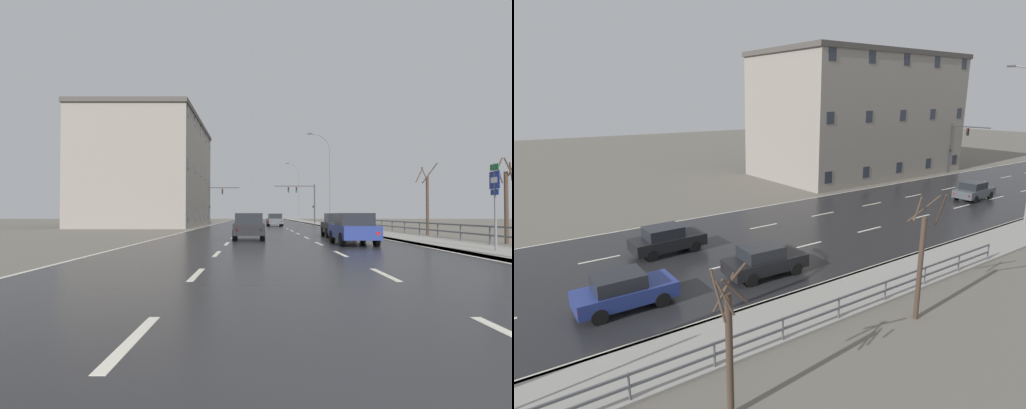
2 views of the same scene
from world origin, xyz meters
TOP-DOWN VIEW (x-y plane):
  - ground_plane at (0.00, 48.00)m, footprint 160.00×160.00m
  - road_asphalt_strip at (0.00, 60.00)m, footprint 14.00×120.00m
  - sidewalk_right at (8.43, 60.00)m, footprint 3.00×120.00m
  - guardrail at (9.85, 21.61)m, footprint 0.07×27.51m
  - street_lamp_midground at (7.42, 44.29)m, footprint 2.69×0.24m
  - street_lamp_distant at (7.44, 79.04)m, footprint 2.61×0.24m
  - highway_sign at (8.39, 13.13)m, footprint 0.09×0.68m
  - traffic_signal_right at (6.34, 59.43)m, footprint 6.09×0.36m
  - traffic_signal_left at (-7.05, 58.71)m, footprint 4.69×0.36m
  - car_mid_centre at (4.50, 24.44)m, footprint 1.98×4.18m
  - car_far_left at (1.45, 48.31)m, footprint 1.98×4.18m
  - car_far_right at (3.97, 17.72)m, footprint 1.84×4.10m
  - car_near_right at (-1.29, 21.67)m, footprint 1.90×4.13m
  - brick_building at (-14.18, 49.96)m, footprint 12.85×22.87m
  - bare_tree_near at (11.91, 18.28)m, footprint 0.89×0.90m
  - bare_tree_mid at (11.47, 27.06)m, footprint 1.63×1.27m

SIDE VIEW (x-z plane):
  - ground_plane at x=0.00m, z-range -0.12..0.00m
  - road_asphalt_strip at x=0.00m, z-range 0.00..0.02m
  - sidewalk_right at x=8.43m, z-range 0.00..0.12m
  - guardrail at x=9.85m, z-range 0.21..1.21m
  - car_mid_centre at x=4.50m, z-range 0.02..1.59m
  - car_far_left at x=1.45m, z-range 0.02..1.59m
  - car_far_right at x=3.97m, z-range 0.02..1.59m
  - car_near_right at x=-1.29m, z-range 0.02..1.59m
  - bare_tree_near at x=11.91m, z-range -0.09..4.40m
  - highway_sign at x=8.39m, z-range 0.49..3.98m
  - bare_tree_mid at x=11.47m, z-range -0.24..5.00m
  - traffic_signal_left at x=-7.05m, z-range 0.89..6.55m
  - traffic_signal_right at x=6.34m, z-range 1.18..7.13m
  - street_lamp_midground at x=7.42m, z-range -0.13..10.62m
  - street_lamp_distant at x=7.44m, z-range -0.13..11.45m
  - brick_building at x=-14.18m, z-range 0.01..13.30m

